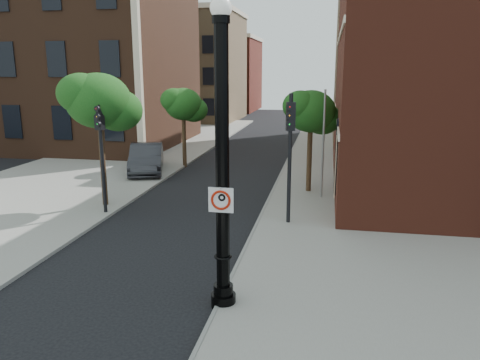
% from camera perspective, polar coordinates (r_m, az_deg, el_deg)
% --- Properties ---
extents(ground, '(120.00, 120.00, 0.00)m').
position_cam_1_polar(ground, '(13.02, -11.44, -13.65)').
color(ground, black).
rests_on(ground, ground).
extents(sidewalk_right, '(8.00, 60.00, 0.12)m').
position_cam_1_polar(sidewalk_right, '(21.54, 14.10, -2.70)').
color(sidewalk_right, gray).
rests_on(sidewalk_right, ground).
extents(sidewalk_left, '(10.00, 50.00, 0.12)m').
position_cam_1_polar(sidewalk_left, '(32.27, -14.39, 2.54)').
color(sidewalk_left, gray).
rests_on(sidewalk_left, ground).
extents(curb_edge, '(0.10, 60.00, 0.14)m').
position_cam_1_polar(curb_edge, '(21.64, 3.61, -2.22)').
color(curb_edge, gray).
rests_on(curb_edge, ground).
extents(victorian_building, '(18.60, 14.60, 17.95)m').
position_cam_1_polar(victorian_building, '(40.42, -20.84, 16.57)').
color(victorian_building, '#4E2E1D').
rests_on(victorian_building, ground).
extents(bg_building_tan_a, '(12.00, 12.00, 12.00)m').
position_cam_1_polar(bg_building_tan_a, '(57.16, -6.33, 13.35)').
color(bg_building_tan_a, '#927550').
rests_on(bg_building_tan_a, ground).
extents(bg_building_red, '(12.00, 12.00, 10.00)m').
position_cam_1_polar(bg_building_red, '(70.68, -2.94, 12.57)').
color(bg_building_red, maroon).
rests_on(bg_building_red, ground).
extents(bg_building_tan_b, '(22.00, 14.00, 14.00)m').
position_cam_1_polar(bg_building_tan_b, '(42.29, 27.16, 13.43)').
color(bg_building_tan_b, '#927550').
rests_on(bg_building_tan_b, ground).
extents(lamppost, '(0.63, 0.63, 7.41)m').
position_cam_1_polar(lamppost, '(11.08, -2.17, 0.67)').
color(lamppost, black).
rests_on(lamppost, ground).
extents(no_parking_sign, '(0.61, 0.07, 0.61)m').
position_cam_1_polar(no_parking_sign, '(11.04, -2.34, -2.43)').
color(no_parking_sign, white).
rests_on(no_parking_sign, ground).
extents(parked_car, '(3.33, 5.44, 1.69)m').
position_cam_1_polar(parked_car, '(27.62, -11.32, 2.59)').
color(parked_car, '#2A2A2F').
rests_on(parked_car, ground).
extents(traffic_signal_left, '(0.36, 0.42, 4.83)m').
position_cam_1_polar(traffic_signal_left, '(19.47, -16.64, 5.09)').
color(traffic_signal_left, black).
rests_on(traffic_signal_left, ground).
extents(traffic_signal_right, '(0.38, 0.44, 5.01)m').
position_cam_1_polar(traffic_signal_right, '(17.45, 6.12, 5.10)').
color(traffic_signal_right, black).
rests_on(traffic_signal_right, ground).
extents(utility_pole, '(0.10, 0.10, 5.02)m').
position_cam_1_polar(utility_pole, '(21.44, 10.10, 4.13)').
color(utility_pole, '#999999').
rests_on(utility_pole, ground).
extents(street_tree_a, '(3.19, 2.88, 5.74)m').
position_cam_1_polar(street_tree_a, '(20.54, -16.70, 9.07)').
color(street_tree_a, '#352215').
rests_on(street_tree_a, ground).
extents(street_tree_b, '(2.66, 2.41, 4.80)m').
position_cam_1_polar(street_tree_b, '(28.60, -6.85, 9.06)').
color(street_tree_b, '#352215').
rests_on(street_tree_b, ground).
extents(street_tree_c, '(2.74, 2.48, 4.94)m').
position_cam_1_polar(street_tree_c, '(22.38, 8.73, 8.13)').
color(street_tree_c, '#352215').
rests_on(street_tree_c, ground).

